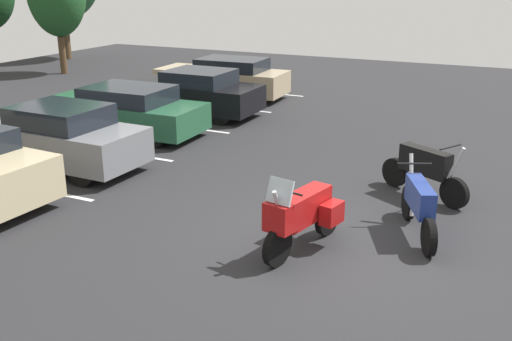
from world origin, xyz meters
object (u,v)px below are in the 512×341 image
at_px(car_green, 123,111).
at_px(car_black, 191,93).
at_px(car_grey, 56,137).
at_px(motorcycle_third, 419,205).
at_px(motorcycle_touring, 301,214).
at_px(motorcycle_second, 425,169).
at_px(car_tan, 224,78).

relative_size(car_green, car_black, 1.04).
bearing_deg(car_grey, motorcycle_third, -91.28).
xyz_separation_m(motorcycle_touring, car_black, (7.71, 6.89, 0.05)).
distance_m(motorcycle_second, car_grey, 8.43).
bearing_deg(motorcycle_second, car_green, 81.08).
height_order(motorcycle_third, car_green, car_green).
distance_m(motorcycle_second, car_tan, 11.28).
xyz_separation_m(car_black, car_tan, (2.95, 0.40, -0.00)).
relative_size(motorcycle_touring, motorcycle_second, 1.08).
relative_size(motorcycle_third, car_grey, 0.44).
bearing_deg(car_grey, motorcycle_second, -78.03).
bearing_deg(motorcycle_second, car_tan, 50.11).
bearing_deg(motorcycle_touring, motorcycle_third, -47.50).
height_order(motorcycle_touring, motorcycle_third, motorcycle_touring).
bearing_deg(motorcycle_third, car_tan, 44.18).
height_order(motorcycle_second, car_green, car_green).
bearing_deg(car_green, motorcycle_touring, -123.07).
bearing_deg(motorcycle_touring, car_grey, 76.36).
height_order(motorcycle_third, car_grey, car_grey).
xyz_separation_m(car_green, car_tan, (5.87, -0.06, 0.04)).
bearing_deg(car_black, motorcycle_touring, -138.19).
height_order(motorcycle_touring, car_grey, car_grey).
xyz_separation_m(motorcycle_touring, car_tan, (10.66, 7.30, 0.04)).
height_order(car_black, car_tan, car_black).
bearing_deg(car_grey, car_black, 0.01).
height_order(motorcycle_touring, car_tan, car_tan).
bearing_deg(motorcycle_third, car_green, 69.77).
relative_size(motorcycle_third, car_black, 0.43).
bearing_deg(car_tan, motorcycle_second, -129.89).
distance_m(motorcycle_third, car_grey, 8.51).
bearing_deg(motorcycle_second, motorcycle_third, -172.35).
xyz_separation_m(motorcycle_touring, motorcycle_second, (3.42, -1.36, -0.06)).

